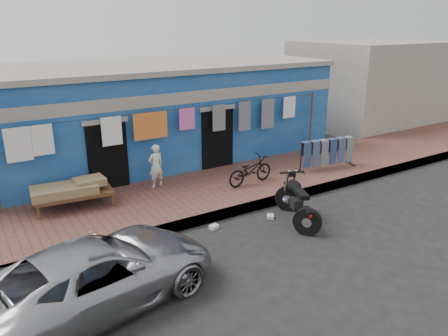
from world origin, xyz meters
TOP-DOWN VIEW (x-y plane):
  - ground at (0.00, 0.00)m, footprint 80.00×80.00m
  - sidewalk at (0.00, 3.00)m, footprint 28.00×3.00m
  - curb at (0.00, 1.55)m, footprint 28.00×0.10m
  - building at (-0.00, 6.99)m, footprint 12.20×5.20m
  - neighbor_right at (11.00, 7.00)m, footprint 6.00×5.00m
  - clothesline at (-0.21, 4.25)m, footprint 10.06×0.06m
  - car at (-3.94, -0.25)m, footprint 4.63×2.83m
  - seated_person at (-1.06, 3.88)m, footprint 0.48×0.35m
  - bicycle at (1.31, 2.68)m, footprint 1.55×0.67m
  - motorcycle at (1.13, 0.45)m, footprint 1.81×2.18m
  - charpoy at (-3.38, 3.63)m, footprint 2.14×1.31m
  - jeans_rack at (4.17, 2.56)m, footprint 2.14×1.05m
  - litter_a at (-0.78, 1.20)m, footprint 0.23×0.19m
  - litter_b at (1.60, 0.99)m, footprint 0.17×0.19m
  - litter_c at (0.72, 0.96)m, footprint 0.25×0.26m

SIDE VIEW (x-z plane):
  - ground at x=0.00m, z-range 0.00..0.00m
  - litter_b at x=1.60m, z-range 0.00..0.08m
  - litter_c at x=0.72m, z-range 0.00..0.08m
  - litter_a at x=-0.78m, z-range 0.00..0.09m
  - sidewalk at x=0.00m, z-range 0.00..0.25m
  - curb at x=0.00m, z-range 0.00..0.25m
  - motorcycle at x=1.13m, z-range 0.00..1.14m
  - charpoy at x=-3.38m, z-range 0.25..0.91m
  - car at x=-3.94m, z-range 0.00..1.22m
  - jeans_rack at x=4.17m, z-range 0.25..1.21m
  - bicycle at x=1.31m, z-range 0.25..1.23m
  - seated_person at x=-1.06m, z-range 0.25..1.47m
  - building at x=0.00m, z-range 0.01..3.37m
  - clothesline at x=-0.21m, z-range 0.76..2.86m
  - neighbor_right at x=11.00m, z-range 0.00..3.80m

